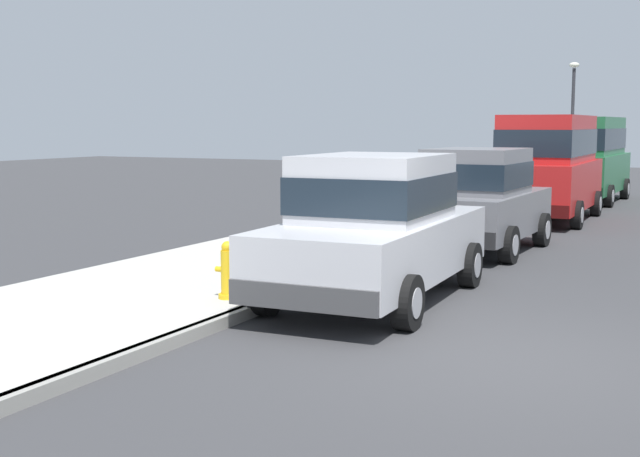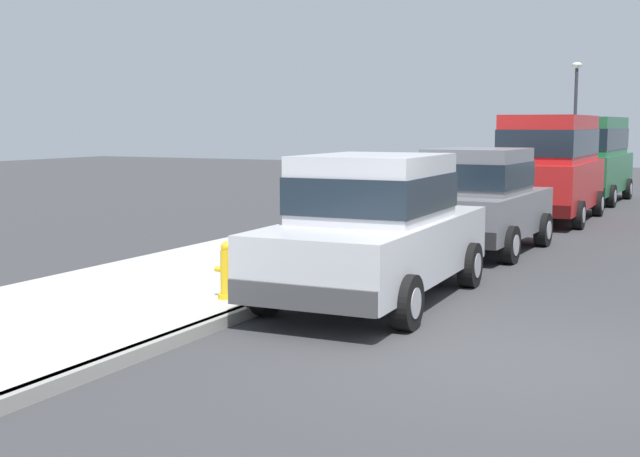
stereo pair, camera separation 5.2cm
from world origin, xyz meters
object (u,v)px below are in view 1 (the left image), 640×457
(car_silver_sedan, at_px, (375,227))
(street_lamp, at_px, (573,108))
(dog_tan, at_px, (247,246))
(car_green_van, at_px, (586,155))
(car_grey_hatchback, at_px, (479,198))
(car_red_van, at_px, (548,163))
(fire_hydrant, at_px, (228,272))

(car_silver_sedan, xyz_separation_m, street_lamp, (-1.34, 21.93, 1.92))
(dog_tan, distance_m, street_lamp, 21.09)
(car_green_van, bearing_deg, car_grey_hatchback, -90.39)
(car_red_van, distance_m, dog_tan, 9.90)
(fire_hydrant, bearing_deg, car_grey_hatchback, 76.49)
(street_lamp, bearing_deg, fire_hydrant, -90.25)
(car_green_van, relative_size, fire_hydrant, 6.83)
(car_red_van, height_order, dog_tan, car_red_van)
(car_green_van, distance_m, street_lamp, 6.25)
(car_green_van, distance_m, fire_hydrant, 17.44)
(car_green_van, height_order, street_lamp, street_lamp)
(car_green_van, bearing_deg, car_silver_sedan, -90.36)
(car_green_van, xyz_separation_m, street_lamp, (-1.44, 5.89, 1.51))
(dog_tan, bearing_deg, car_red_van, 74.24)
(car_green_van, bearing_deg, car_red_van, -90.02)
(car_red_van, xyz_separation_m, fire_hydrant, (-1.54, -11.81, -0.92))
(street_lamp, bearing_deg, car_silver_sedan, -86.49)
(car_silver_sedan, height_order, car_green_van, car_green_van)
(car_red_van, bearing_deg, car_grey_hatchback, -90.75)
(dog_tan, bearing_deg, car_silver_sedan, -21.44)
(car_grey_hatchback, relative_size, street_lamp, 0.87)
(car_grey_hatchback, bearing_deg, car_silver_sedan, -90.28)
(car_grey_hatchback, distance_m, car_green_van, 11.25)
(car_silver_sedan, relative_size, car_grey_hatchback, 1.21)
(street_lamp, bearing_deg, car_red_van, -82.81)
(dog_tan, height_order, fire_hydrant, fire_hydrant)
(dog_tan, relative_size, fire_hydrant, 1.04)
(car_silver_sedan, relative_size, dog_tan, 6.17)
(dog_tan, height_order, street_lamp, street_lamp)
(car_red_van, bearing_deg, fire_hydrant, -97.44)
(car_silver_sedan, distance_m, car_green_van, 16.04)
(car_green_van, relative_size, dog_tan, 6.55)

